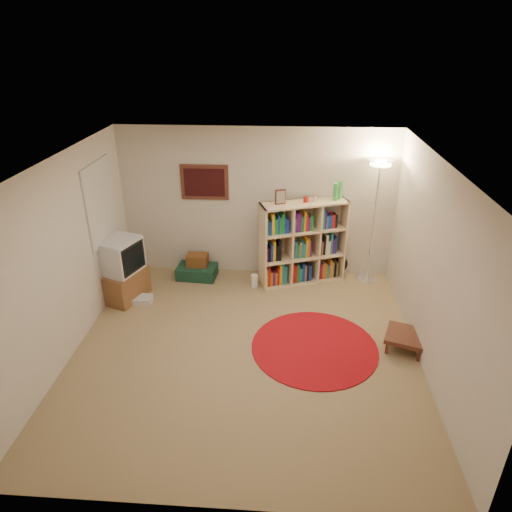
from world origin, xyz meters
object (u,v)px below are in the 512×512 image
at_px(bookshelf, 301,244).
at_px(suitcase, 197,272).
at_px(side_table, 406,336).
at_px(floor_lamp, 378,182).
at_px(floor_fan, 338,265).
at_px(tv_stand, 123,271).

height_order(bookshelf, suitcase, bookshelf).
bearing_deg(suitcase, side_table, -25.21).
height_order(bookshelf, side_table, bookshelf).
bearing_deg(bookshelf, floor_lamp, -15.17).
height_order(floor_lamp, floor_fan, floor_lamp).
height_order(bookshelf, floor_lamp, floor_lamp).
xyz_separation_m(floor_lamp, tv_stand, (-3.89, -0.85, -1.23)).
relative_size(tv_stand, suitcase, 1.48).
height_order(floor_fan, tv_stand, tv_stand).
distance_m(tv_stand, side_table, 4.24).
xyz_separation_m(bookshelf, tv_stand, (-2.75, -0.75, -0.19)).
xyz_separation_m(floor_lamp, suitcase, (-2.89, -0.10, -1.61)).
bearing_deg(tv_stand, floor_lamp, 32.25).
height_order(suitcase, side_table, side_table).
distance_m(floor_fan, side_table, 2.14).
height_order(floor_fan, side_table, floor_fan).
bearing_deg(side_table, floor_lamp, 96.73).
distance_m(floor_lamp, side_table, 2.41).
bearing_deg(tv_stand, side_table, 6.17).
relative_size(floor_fan, tv_stand, 0.35).
relative_size(floor_fan, side_table, 0.57).
xyz_separation_m(bookshelf, floor_fan, (0.66, 0.26, -0.50)).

